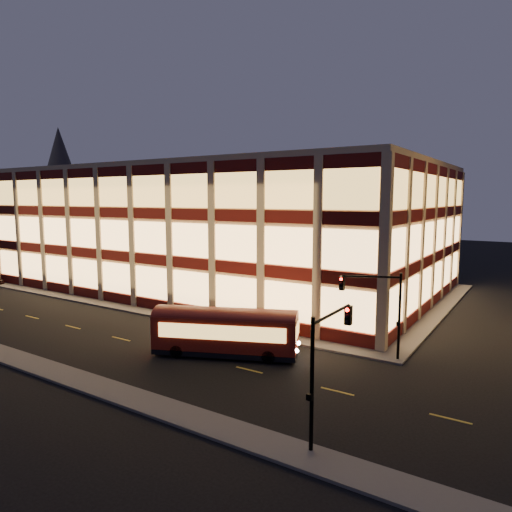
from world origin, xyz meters
The scene contains 10 objects.
ground centered at (0.00, 0.00, 0.00)m, with size 200.00×200.00×0.00m, color black.
sidewalk_office_south centered at (-3.00, 1.00, 0.07)m, with size 54.00×2.00×0.15m, color #514F4C.
sidewalk_office_east centered at (23.00, 17.00, 0.07)m, with size 2.00×30.00×0.15m, color #514F4C.
sidewalk_near centered at (0.00, -13.00, 0.07)m, with size 100.00×2.00×0.15m, color #514F4C.
office_building centered at (-2.91, 16.91, 7.25)m, with size 50.45×30.45×14.50m.
church_tower centered at (-70.00, 40.00, 9.00)m, with size 5.00×5.00×18.00m, color #2D2621.
church_spire centered at (-70.00, 40.00, 23.00)m, with size 6.00×6.00×10.00m, color #4C473F.
traffic_signal_far centered at (22.21, 0.24, 4.11)m, with size 3.79×1.87×6.00m.
traffic_signal_near centered at (23.50, -11.03, 4.13)m, with size 0.32×4.45×6.00m.
trolley_bus centered at (13.07, -4.57, 1.87)m, with size 10.13×6.14×3.37m.
Camera 1 is at (31.45, -29.24, 10.89)m, focal length 32.00 mm.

